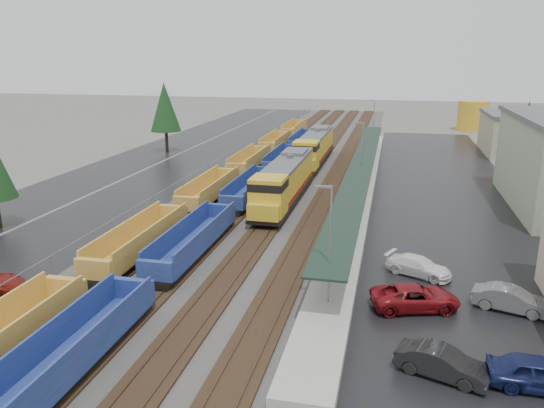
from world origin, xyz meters
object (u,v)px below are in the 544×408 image
Objects in this scene: storage_tank at (472,116)px; parked_car_east_a at (442,363)px; locomotive_lead at (284,181)px; well_string_yellow at (210,191)px; locomotive_trail at (314,148)px; parked_car_east_c at (419,266)px; parked_car_east_d at (539,374)px; parked_car_east_e at (511,300)px; well_string_blue at (227,211)px; parked_car_east_b at (415,298)px.

parked_car_east_a is (-12.74, -92.29, -2.28)m from storage_tank.
locomotive_lead is 8.14m from well_string_yellow.
storage_tank is (34.48, 64.30, 1.85)m from well_string_yellow.
locomotive_trail is 39.44m from parked_car_east_c.
locomotive_trail is 23.15m from well_string_yellow.
parked_car_east_d is 1.05× the size of parked_car_east_e.
parked_car_east_a is (17.74, -21.33, -0.41)m from well_string_blue.
well_string_yellow is at bearing 45.09° from parked_car_east_d.
parked_car_east_c is at bearing -27.28° from well_string_blue.
parked_car_east_d is at bearing -69.99° from locomotive_trail.
parked_car_east_d is at bearing -44.06° from well_string_blue.
well_string_blue is at bearing -118.57° from locomotive_lead.
locomotive_trail is 51.57m from parked_car_east_a.
well_string_blue is 22.25× the size of parked_car_east_a.
well_string_yellow is at bearing 57.07° from parked_car_east_a.
parked_car_east_d is at bearing -57.78° from locomotive_lead.
storage_tank is at bearing -25.75° from parked_car_east_b.
parked_car_east_a is (21.74, -27.99, -0.43)m from well_string_yellow.
parked_car_east_a reaches higher than parked_car_east_c.
locomotive_trail is 4.39× the size of parked_car_east_c.
parked_car_east_b is at bearing -160.14° from parked_car_east_c.
well_string_yellow is at bearing 28.22° from parked_car_east_b.
storage_tank is 84.54m from parked_car_east_e.
parked_car_east_d is at bearing -159.54° from parked_car_east_b.
storage_tank is at bearing 14.65° from parked_car_east_c.
well_string_blue is at bearing -113.25° from storage_tank.
locomotive_trail reaches higher than well_string_yellow.
parked_car_east_d is 8.23m from parked_car_east_e.
well_string_blue is at bearing 58.98° from parked_car_east_a.
locomotive_trail is (0.00, 21.00, 0.00)m from locomotive_lead.
locomotive_lead and locomotive_trail have the same top height.
parked_car_east_b is 1.19× the size of parked_car_east_e.
locomotive_lead is 68.90m from storage_tank.
parked_car_east_b is at bearing -45.23° from well_string_yellow.
parked_car_east_c is 13.54m from parked_car_east_d.
storage_tank is at bearing 61.80° from well_string_yellow.
locomotive_trail reaches higher than parked_car_east_e.
well_string_yellow is 23.82× the size of parked_car_east_c.
well_string_yellow reaches higher than parked_car_east_a.
parked_car_east_d is (18.11, -49.74, -1.66)m from locomotive_trail.
parked_car_east_a is at bearing -52.16° from well_string_yellow.
storage_tank reaches higher than parked_car_east_c.
storage_tank reaches higher than parked_car_east_b.
parked_car_east_d is (26.11, -28.05, -0.36)m from well_string_yellow.
well_string_blue is (4.00, -6.66, -0.03)m from well_string_yellow.
well_string_yellow is 29.38m from parked_car_east_b.
parked_car_east_b is at bearing -73.40° from locomotive_trail.
locomotive_trail is 50.17m from storage_tank.
well_string_yellow is (-8.00, -21.69, -1.31)m from locomotive_trail.
parked_car_east_c is (21.09, -15.47, -0.49)m from well_string_yellow.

